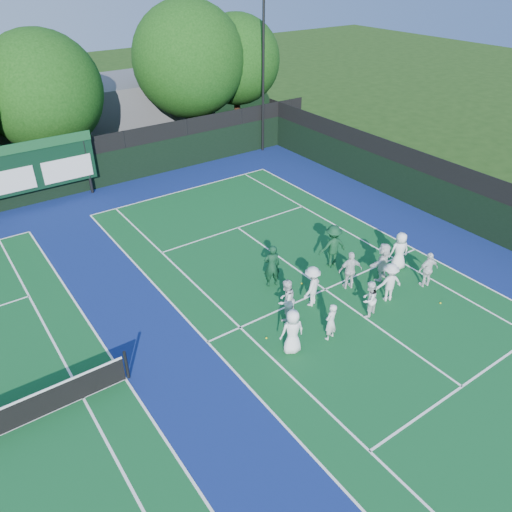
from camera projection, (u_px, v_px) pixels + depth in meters
ground at (342, 302)px, 19.40m from camera, size 120.00×120.00×0.00m
court_apron at (195, 348)px, 17.15m from camera, size 34.00×32.00×0.01m
near_court at (325, 289)px, 20.09m from camera, size 11.05×23.85×0.01m
back_fence at (57, 174)px, 26.88m from camera, size 34.00×0.08×3.00m
divider_fence_right at (468, 203)px, 23.79m from camera, size 0.08×32.00×3.00m
scoreboard at (36, 166)px, 25.65m from camera, size 6.00×0.21×3.55m
clubhouse at (79, 116)px, 34.06m from camera, size 18.00×6.00×4.00m
light_pole_right at (263, 52)px, 30.69m from camera, size 1.20×0.30×10.12m
tree_c at (45, 94)px, 28.14m from camera, size 6.68×6.68×8.24m
tree_d at (191, 62)px, 32.36m from camera, size 7.30×7.30×9.28m
tree_e at (238, 62)px, 34.32m from camera, size 5.99×5.99×8.25m
tennis_ball_0 at (310, 292)px, 19.89m from camera, size 0.07×0.07×0.07m
tennis_ball_1 at (349, 261)px, 21.89m from camera, size 0.07×0.07×0.07m
tennis_ball_2 at (440, 303)px, 19.28m from camera, size 0.07×0.07×0.07m
tennis_ball_3 at (266, 338)px, 17.54m from camera, size 0.07×0.07×0.07m
tennis_ball_4 at (302, 284)px, 20.40m from camera, size 0.07×0.07×0.07m
tennis_ball_5 at (386, 294)px, 19.80m from camera, size 0.07×0.07×0.07m
player_front_0 at (292, 332)px, 16.60m from camera, size 0.94×0.73×1.70m
player_front_1 at (331, 322)px, 17.22m from camera, size 0.59×0.45×1.46m
player_front_2 at (369, 299)px, 18.32m from camera, size 0.84×0.72×1.48m
player_front_3 at (389, 282)px, 19.12m from camera, size 1.18×0.90×1.62m
player_front_4 at (428, 270)px, 19.94m from camera, size 0.97×0.59×1.55m
player_back_0 at (286, 300)px, 18.09m from camera, size 0.97×0.84×1.69m
player_back_1 at (312, 286)px, 18.84m from camera, size 1.24×1.01×1.67m
player_back_2 at (350, 270)px, 19.79m from camera, size 1.06×0.75×1.66m
player_back_3 at (383, 262)px, 20.35m from camera, size 1.62×0.92×1.66m
player_back_4 at (399, 251)px, 21.02m from camera, size 0.97×0.80×1.71m
coach_left at (272, 266)px, 19.88m from camera, size 0.79×0.64×1.87m
coach_right at (333, 246)px, 21.17m from camera, size 1.37×0.98×1.91m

